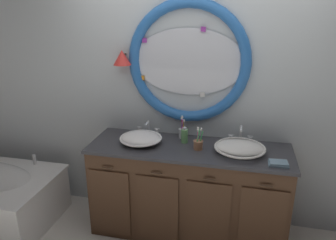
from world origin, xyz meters
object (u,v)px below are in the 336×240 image
sink_basin_left (141,138)px  toothbrush_holder_right (198,144)px  soap_dispenser (184,136)px  toothbrush_holder_left (183,132)px  sink_basin_right (240,148)px  folded_hand_towel (278,163)px

sink_basin_left → toothbrush_holder_right: size_ratio=1.82×
toothbrush_holder_right → soap_dispenser: 0.20m
toothbrush_holder_left → toothbrush_holder_right: (0.19, -0.24, -0.01)m
toothbrush_holder_right → sink_basin_right: bearing=0.6°
sink_basin_left → toothbrush_holder_right: 0.55m
soap_dispenser → folded_hand_towel: bearing=-19.0°
toothbrush_holder_left → soap_dispenser: 0.12m
sink_basin_left → soap_dispenser: bearing=17.2°
soap_dispenser → toothbrush_holder_right: bearing=-40.1°
sink_basin_left → folded_hand_towel: sink_basin_left is taller
folded_hand_towel → soap_dispenser: bearing=161.0°
toothbrush_holder_left → toothbrush_holder_right: toothbrush_holder_left is taller
toothbrush_holder_right → folded_hand_towel: bearing=-13.2°
sink_basin_right → soap_dispenser: 0.53m
soap_dispenser → toothbrush_holder_left: bearing=109.1°
sink_basin_right → folded_hand_towel: size_ratio=2.83×
sink_basin_right → toothbrush_holder_right: bearing=-179.4°
sink_basin_right → soap_dispenser: soap_dispenser is taller
toothbrush_holder_right → folded_hand_towel: toothbrush_holder_right is taller
sink_basin_left → toothbrush_holder_left: bearing=33.2°
toothbrush_holder_left → folded_hand_towel: size_ratio=1.41×
toothbrush_holder_right → soap_dispenser: toothbrush_holder_right is taller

